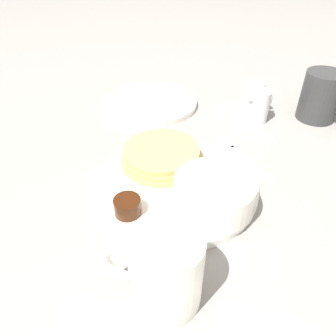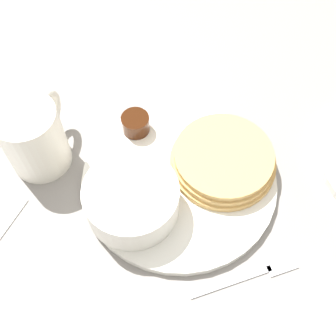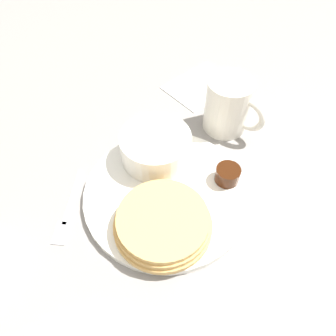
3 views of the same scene
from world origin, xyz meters
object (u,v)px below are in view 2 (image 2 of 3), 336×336
at_px(fork, 257,273).
at_px(plate, 179,180).
at_px(bowl, 132,199).
at_px(coffee_mug, 34,137).

bearing_deg(fork, plate, -34.71).
height_order(bowl, fork, bowl).
bearing_deg(bowl, plate, -123.60).
xyz_separation_m(coffee_mug, fork, (-0.31, 0.06, -0.05)).
xyz_separation_m(plate, fork, (-0.13, 0.09, -0.00)).
height_order(bowl, coffee_mug, coffee_mug).
height_order(coffee_mug, fork, coffee_mug).
xyz_separation_m(plate, bowl, (0.04, 0.06, 0.03)).
bearing_deg(coffee_mug, plate, -172.44).
bearing_deg(coffee_mug, bowl, 166.27).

